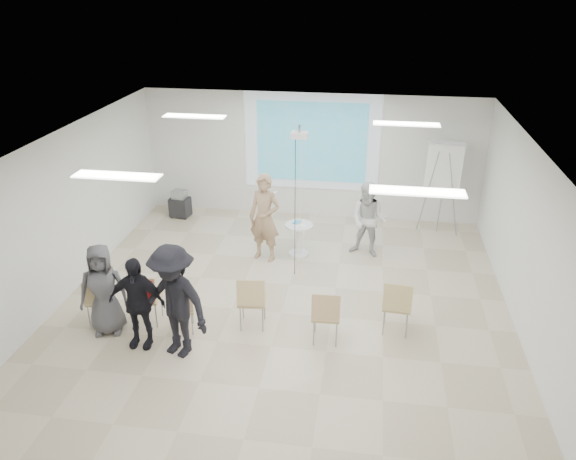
# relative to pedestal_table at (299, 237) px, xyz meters

# --- Properties ---
(floor) EXTENTS (8.00, 9.00, 0.10)m
(floor) POSITION_rel_pedestal_table_xyz_m (-0.01, -2.28, -0.45)
(floor) COLOR beige
(floor) RESTS_ON ground
(ceiling) EXTENTS (8.00, 9.00, 0.10)m
(ceiling) POSITION_rel_pedestal_table_xyz_m (-0.01, -2.28, 2.65)
(ceiling) COLOR white
(ceiling) RESTS_ON wall_back
(wall_back) EXTENTS (8.00, 0.10, 3.00)m
(wall_back) POSITION_rel_pedestal_table_xyz_m (-0.01, 2.27, 1.10)
(wall_back) COLOR silver
(wall_back) RESTS_ON floor
(wall_left) EXTENTS (0.10, 9.00, 3.00)m
(wall_left) POSITION_rel_pedestal_table_xyz_m (-4.06, -2.28, 1.10)
(wall_left) COLOR silver
(wall_left) RESTS_ON floor
(wall_right) EXTENTS (0.10, 9.00, 3.00)m
(wall_right) POSITION_rel_pedestal_table_xyz_m (4.04, -2.28, 1.10)
(wall_right) COLOR silver
(wall_right) RESTS_ON floor
(projection_halo) EXTENTS (3.20, 0.01, 2.30)m
(projection_halo) POSITION_rel_pedestal_table_xyz_m (-0.01, 2.20, 1.45)
(projection_halo) COLOR silver
(projection_halo) RESTS_ON wall_back
(projection_image) EXTENTS (2.60, 0.01, 1.90)m
(projection_image) POSITION_rel_pedestal_table_xyz_m (-0.01, 2.19, 1.45)
(projection_image) COLOR teal
(projection_image) RESTS_ON wall_back
(pedestal_table) EXTENTS (0.75, 0.75, 0.72)m
(pedestal_table) POSITION_rel_pedestal_table_xyz_m (0.00, 0.00, 0.00)
(pedestal_table) COLOR white
(pedestal_table) RESTS_ON floor
(player_left) EXTENTS (0.88, 0.71, 2.10)m
(player_left) POSITION_rel_pedestal_table_xyz_m (-0.67, -0.27, 0.65)
(player_left) COLOR tan
(player_left) RESTS_ON floor
(player_right) EXTENTS (1.01, 0.90, 1.78)m
(player_right) POSITION_rel_pedestal_table_xyz_m (1.43, 0.22, 0.49)
(player_right) COLOR silver
(player_right) RESTS_ON floor
(controller_left) EXTENTS (0.07, 0.13, 0.04)m
(controller_left) POSITION_rel_pedestal_table_xyz_m (-0.49, -0.02, 0.98)
(controller_left) COLOR white
(controller_left) RESTS_ON player_left
(controller_right) EXTENTS (0.07, 0.13, 0.04)m
(controller_right) POSITION_rel_pedestal_table_xyz_m (1.25, 0.47, 0.80)
(controller_right) COLOR silver
(controller_right) RESTS_ON player_right
(chair_far_left) EXTENTS (0.51, 0.53, 0.85)m
(chair_far_left) POSITION_rel_pedestal_table_xyz_m (-3.02, -3.06, 0.10)
(chair_far_left) COLOR tan
(chair_far_left) RESTS_ON floor
(chair_left_mid) EXTENTS (0.49, 0.52, 0.95)m
(chair_left_mid) POSITION_rel_pedestal_table_xyz_m (-2.20, -2.96, 0.16)
(chair_left_mid) COLOR tan
(chair_left_mid) RESTS_ON floor
(chair_left_inner) EXTENTS (0.52, 0.54, 0.87)m
(chair_left_inner) POSITION_rel_pedestal_table_xyz_m (-1.53, -3.12, 0.11)
(chair_left_inner) COLOR tan
(chair_left_inner) RESTS_ON floor
(chair_center) EXTENTS (0.51, 0.54, 0.98)m
(chair_center) POSITION_rel_pedestal_table_xyz_m (-0.41, -2.80, 0.18)
(chair_center) COLOR tan
(chair_center) RESTS_ON floor
(chair_right_inner) EXTENTS (0.47, 0.50, 0.96)m
(chair_right_inner) POSITION_rel_pedestal_table_xyz_m (0.84, -3.03, 0.16)
(chair_right_inner) COLOR tan
(chair_right_inner) RESTS_ON floor
(chair_right_far) EXTENTS (0.50, 0.53, 0.99)m
(chair_right_far) POSITION_rel_pedestal_table_xyz_m (1.96, -2.60, 0.18)
(chair_right_far) COLOR tan
(chair_right_far) RESTS_ON floor
(red_jacket) EXTENTS (0.43, 0.13, 0.40)m
(red_jacket) POSITION_rel_pedestal_table_xyz_m (-2.21, -3.10, 0.32)
(red_jacket) COLOR #A11513
(red_jacket) RESTS_ON chair_left_mid
(laptop) EXTENTS (0.37, 0.32, 0.03)m
(laptop) POSITION_rel_pedestal_table_xyz_m (-1.55, -3.03, 0.07)
(laptop) COLOR black
(laptop) RESTS_ON chair_left_inner
(audience_left) EXTENTS (1.04, 0.63, 1.79)m
(audience_left) POSITION_rel_pedestal_table_xyz_m (-2.09, -3.51, 0.49)
(audience_left) COLOR black
(audience_left) RESTS_ON floor
(audience_mid) EXTENTS (1.55, 1.19, 2.13)m
(audience_mid) POSITION_rel_pedestal_table_xyz_m (-1.43, -3.64, 0.66)
(audience_mid) COLOR black
(audience_mid) RESTS_ON floor
(audience_outer) EXTENTS (0.99, 0.78, 1.78)m
(audience_outer) POSITION_rel_pedestal_table_xyz_m (-2.78, -3.24, 0.49)
(audience_outer) COLOR #525256
(audience_outer) RESTS_ON floor
(flipchart_easel) EXTENTS (0.91, 0.71, 2.15)m
(flipchart_easel) POSITION_rel_pedestal_table_xyz_m (3.00, 1.59, 1.19)
(flipchart_easel) COLOR #94969C
(flipchart_easel) RESTS_ON floor
(av_cart) EXTENTS (0.50, 0.43, 0.68)m
(av_cart) POSITION_rel_pedestal_table_xyz_m (-3.15, 1.60, -0.09)
(av_cart) COLOR black
(av_cart) RESTS_ON floor
(ceiling_projector) EXTENTS (0.30, 0.25, 3.00)m
(ceiling_projector) POSITION_rel_pedestal_table_xyz_m (0.09, -0.79, 2.29)
(ceiling_projector) COLOR white
(ceiling_projector) RESTS_ON ceiling
(fluor_panel_nw) EXTENTS (1.20, 0.30, 0.02)m
(fluor_panel_nw) POSITION_rel_pedestal_table_xyz_m (-2.01, -0.28, 2.57)
(fluor_panel_nw) COLOR white
(fluor_panel_nw) RESTS_ON ceiling
(fluor_panel_ne) EXTENTS (1.20, 0.30, 0.02)m
(fluor_panel_ne) POSITION_rel_pedestal_table_xyz_m (1.99, -0.28, 2.57)
(fluor_panel_ne) COLOR white
(fluor_panel_ne) RESTS_ON ceiling
(fluor_panel_sw) EXTENTS (1.20, 0.30, 0.02)m
(fluor_panel_sw) POSITION_rel_pedestal_table_xyz_m (-2.01, -3.78, 2.57)
(fluor_panel_sw) COLOR white
(fluor_panel_sw) RESTS_ON ceiling
(fluor_panel_se) EXTENTS (1.20, 0.30, 0.02)m
(fluor_panel_se) POSITION_rel_pedestal_table_xyz_m (1.99, -3.78, 2.57)
(fluor_panel_se) COLOR white
(fluor_panel_se) RESTS_ON ceiling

